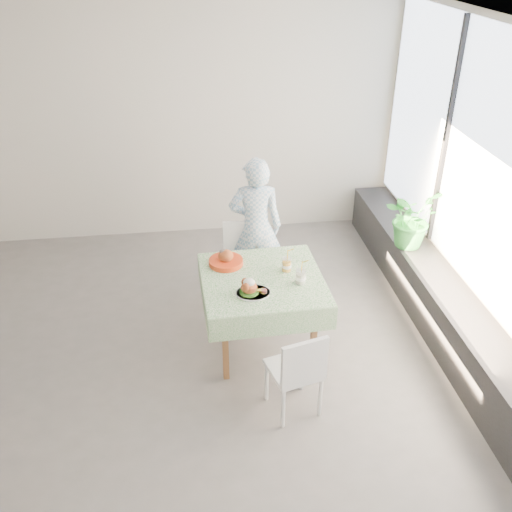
{
  "coord_description": "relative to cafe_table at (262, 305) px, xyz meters",
  "views": [
    {
      "loc": [
        0.47,
        -4.05,
        3.39
      ],
      "look_at": [
        1.02,
        0.12,
        0.94
      ],
      "focal_mm": 40.0,
      "sensor_mm": 36.0,
      "label": 1
    }
  ],
  "objects": [
    {
      "name": "floor",
      "position": [
        -1.07,
        -0.07,
        -0.46
      ],
      "size": [
        6.0,
        6.0,
        0.0
      ],
      "primitive_type": "plane",
      "color": "#5C5958",
      "rests_on": "ground"
    },
    {
      "name": "ceiling",
      "position": [
        -1.07,
        -0.07,
        2.34
      ],
      "size": [
        6.0,
        6.0,
        0.0
      ],
      "primitive_type": "plane",
      "rotation": [
        3.14,
        0.0,
        0.0
      ],
      "color": "white",
      "rests_on": "ground"
    },
    {
      "name": "wall_back",
      "position": [
        -1.07,
        2.43,
        0.94
      ],
      "size": [
        6.0,
        0.02,
        2.8
      ],
      "primitive_type": "cube",
      "color": "beige",
      "rests_on": "ground"
    },
    {
      "name": "wall_front",
      "position": [
        -1.07,
        -2.57,
        0.94
      ],
      "size": [
        6.0,
        0.02,
        2.8
      ],
      "primitive_type": "cube",
      "color": "beige",
      "rests_on": "ground"
    },
    {
      "name": "wall_right",
      "position": [
        1.93,
        -0.07,
        0.94
      ],
      "size": [
        0.02,
        5.0,
        2.8
      ],
      "primitive_type": "cube",
      "color": "beige",
      "rests_on": "ground"
    },
    {
      "name": "window_pane",
      "position": [
        1.9,
        -0.07,
        1.19
      ],
      "size": [
        0.01,
        4.8,
        2.18
      ],
      "primitive_type": "cube",
      "color": "#D1E0F9",
      "rests_on": "ground"
    },
    {
      "name": "window_ledge",
      "position": [
        1.73,
        -0.07,
        -0.21
      ],
      "size": [
        0.4,
        4.8,
        0.5
      ],
      "primitive_type": "cube",
      "color": "black",
      "rests_on": "ground"
    },
    {
      "name": "cafe_table",
      "position": [
        0.0,
        0.0,
        0.0
      ],
      "size": [
        1.07,
        1.07,
        0.74
      ],
      "color": "brown",
      "rests_on": "ground"
    },
    {
      "name": "chair_far",
      "position": [
        -0.09,
        0.83,
        -0.21
      ],
      "size": [
        0.41,
        0.41,
        0.8
      ],
      "color": "white",
      "rests_on": "ground"
    },
    {
      "name": "chair_near",
      "position": [
        0.14,
        -0.82,
        -0.22
      ],
      "size": [
        0.46,
        0.46,
        0.79
      ],
      "color": "white",
      "rests_on": "ground"
    },
    {
      "name": "diner",
      "position": [
        0.07,
        0.97,
        0.28
      ],
      "size": [
        0.58,
        0.41,
        1.48
      ],
      "primitive_type": "imported",
      "rotation": [
        0.0,
        0.0,
        3.03
      ],
      "color": "#80ADCD",
      "rests_on": "ground"
    },
    {
      "name": "main_dish",
      "position": [
        -0.13,
        -0.23,
        0.33
      ],
      "size": [
        0.29,
        0.29,
        0.15
      ],
      "color": "white",
      "rests_on": "cafe_table"
    },
    {
      "name": "juice_cup_orange",
      "position": [
        0.23,
        0.09,
        0.34
      ],
      "size": [
        0.09,
        0.09,
        0.25
      ],
      "color": "white",
      "rests_on": "cafe_table"
    },
    {
      "name": "juice_cup_lemonade",
      "position": [
        0.31,
        -0.12,
        0.34
      ],
      "size": [
        0.09,
        0.09,
        0.26
      ],
      "color": "white",
      "rests_on": "cafe_table"
    },
    {
      "name": "second_dish",
      "position": [
        -0.29,
        0.27,
        0.32
      ],
      "size": [
        0.31,
        0.31,
        0.15
      ],
      "color": "#BD3413",
      "rests_on": "cafe_table"
    },
    {
      "name": "potted_plant",
      "position": [
        1.66,
        0.83,
        0.35
      ],
      "size": [
        0.73,
        0.7,
        0.62
      ],
      "primitive_type": "imported",
      "rotation": [
        0.0,
        0.0,
        0.55
      ],
      "color": "#2C852C",
      "rests_on": "window_ledge"
    }
  ]
}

